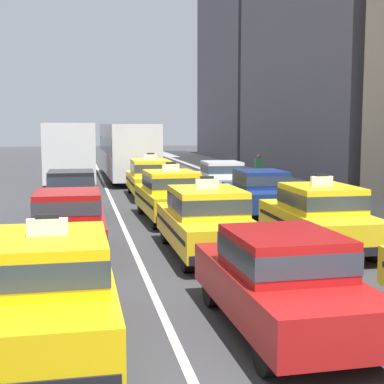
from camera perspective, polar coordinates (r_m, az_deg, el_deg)
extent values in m
cube|color=silver|center=(25.16, -8.28, -0.51)|extent=(0.14, 80.00, 0.01)
cube|color=silver|center=(25.53, -1.09, -0.34)|extent=(0.14, 80.00, 0.01)
cube|color=gray|center=(22.57, 15.40, -1.35)|extent=(4.00, 90.00, 0.15)
cube|color=#5B5660|center=(52.55, 5.61, 14.60)|extent=(6.00, 15.02, 20.64)
cylinder|color=black|center=(10.11, -17.89, -10.01)|extent=(0.24, 0.64, 0.64)
cylinder|color=black|center=(10.04, -9.37, -9.89)|extent=(0.24, 0.64, 0.64)
cylinder|color=black|center=(7.16, -8.51, -16.89)|extent=(0.24, 0.64, 0.64)
cube|color=yellow|center=(8.48, -14.14, -10.68)|extent=(1.81, 4.51, 0.70)
cube|color=black|center=(8.47, -14.15, -10.35)|extent=(1.83, 4.15, 0.10)
cube|color=yellow|center=(8.16, -14.33, -6.50)|extent=(1.61, 2.11, 0.64)
cube|color=#2D3842|center=(8.16, -14.33, -6.50)|extent=(1.63, 2.13, 0.35)
cube|color=white|center=(8.07, -14.42, -3.46)|extent=(0.56, 0.12, 0.24)
cube|color=black|center=(8.05, -14.46, -2.41)|extent=(0.32, 0.11, 0.06)
cube|color=black|center=(10.67, -13.51, -8.41)|extent=(1.71, 0.15, 0.20)
cylinder|color=black|center=(15.74, -14.84, -3.91)|extent=(0.25, 0.64, 0.64)
cylinder|color=black|center=(15.69, -9.57, -3.80)|extent=(0.25, 0.64, 0.64)
cylinder|color=black|center=(12.97, -15.73, -6.22)|extent=(0.25, 0.64, 0.64)
cylinder|color=black|center=(12.92, -9.30, -6.10)|extent=(0.25, 0.64, 0.64)
cube|color=maroon|center=(14.24, -12.39, -3.61)|extent=(1.81, 4.32, 0.66)
cube|color=maroon|center=(14.05, -12.46, -1.15)|extent=(1.58, 1.92, 0.60)
cube|color=#2D3842|center=(14.05, -12.46, -1.15)|extent=(1.60, 1.94, 0.33)
cylinder|color=black|center=(21.86, -13.93, -0.92)|extent=(0.24, 0.64, 0.64)
cylinder|color=black|center=(21.84, -10.15, -0.83)|extent=(0.24, 0.64, 0.64)
cylinder|color=black|center=(19.05, -14.29, -2.05)|extent=(0.24, 0.64, 0.64)
cylinder|color=black|center=(19.03, -9.95, -1.95)|extent=(0.24, 0.64, 0.64)
cube|color=black|center=(20.39, -12.10, -0.48)|extent=(1.76, 4.30, 0.66)
cube|color=black|center=(20.22, -12.15, 1.26)|extent=(1.56, 1.90, 0.60)
cube|color=#2D3842|center=(20.22, -12.15, 1.26)|extent=(1.58, 1.92, 0.33)
cylinder|color=black|center=(29.98, -13.69, 1.14)|extent=(0.26, 0.65, 0.64)
cylinder|color=black|center=(29.91, -10.05, 1.22)|extent=(0.26, 0.65, 0.64)
cylinder|color=black|center=(26.11, -14.26, 0.31)|extent=(0.26, 0.65, 0.64)
cylinder|color=black|center=(26.03, -10.09, 0.40)|extent=(0.26, 0.65, 0.64)
cube|color=maroon|center=(30.82, -11.86, 3.30)|extent=(2.16, 2.26, 2.10)
cube|color=#2D3842|center=(31.87, -11.80, 3.96)|extent=(1.93, 0.12, 0.76)
cube|color=silver|center=(27.54, -12.12, 4.04)|extent=(2.45, 5.26, 2.70)
cylinder|color=black|center=(10.10, 2.10, -9.69)|extent=(0.25, 0.64, 0.64)
cylinder|color=black|center=(10.54, 9.82, -9.08)|extent=(0.25, 0.64, 0.64)
cylinder|color=black|center=(7.54, 7.69, -15.62)|extent=(0.25, 0.64, 0.64)
cylinder|color=black|center=(8.12, 17.61, -14.21)|extent=(0.25, 0.64, 0.64)
cube|color=maroon|center=(8.92, 8.99, -9.80)|extent=(1.83, 4.33, 0.66)
cube|color=maroon|center=(8.68, 9.30, -5.99)|extent=(1.59, 1.93, 0.60)
cube|color=#2D3842|center=(8.68, 9.30, -5.99)|extent=(1.61, 1.95, 0.33)
cylinder|color=black|center=(15.26, -2.61, -4.02)|extent=(0.24, 0.64, 0.64)
cylinder|color=black|center=(15.55, 2.79, -3.82)|extent=(0.24, 0.64, 0.64)
cylinder|color=black|center=(12.31, -0.42, -6.65)|extent=(0.24, 0.64, 0.64)
cylinder|color=black|center=(12.67, 6.19, -6.31)|extent=(0.24, 0.64, 0.64)
cube|color=yellow|center=(13.85, 1.38, -3.65)|extent=(1.80, 4.50, 0.70)
cube|color=black|center=(13.84, 1.38, -3.45)|extent=(1.82, 4.14, 0.10)
cube|color=yellow|center=(13.60, 1.53, -0.99)|extent=(1.60, 2.10, 0.64)
cube|color=#2D3842|center=(13.60, 1.53, -0.99)|extent=(1.62, 2.12, 0.35)
cube|color=white|center=(13.55, 1.53, 0.85)|extent=(0.56, 0.12, 0.24)
cube|color=black|center=(13.54, 1.53, 1.48)|extent=(0.32, 0.11, 0.06)
cube|color=black|center=(16.03, -0.37, -3.12)|extent=(1.71, 0.14, 0.20)
cube|color=black|center=(11.81, 3.76, -6.76)|extent=(1.71, 0.14, 0.20)
cylinder|color=black|center=(20.30, -5.10, -1.32)|extent=(0.26, 0.65, 0.64)
cylinder|color=black|center=(20.55, -1.02, -1.20)|extent=(0.26, 0.65, 0.64)
cylinder|color=black|center=(17.31, -3.68, -2.73)|extent=(0.26, 0.65, 0.64)
cylinder|color=black|center=(17.61, 1.07, -2.55)|extent=(0.26, 0.65, 0.64)
cube|color=yellow|center=(18.88, -2.24, -0.85)|extent=(1.93, 4.55, 0.70)
cube|color=black|center=(18.87, -2.24, -0.70)|extent=(1.94, 4.19, 0.10)
cube|color=yellow|center=(18.65, -2.16, 1.13)|extent=(1.66, 2.15, 0.64)
cube|color=#2D3842|center=(18.65, -2.16, 1.13)|extent=(1.68, 2.17, 0.35)
cube|color=white|center=(18.61, -2.17, 2.48)|extent=(0.56, 0.14, 0.24)
cube|color=black|center=(18.60, -2.17, 2.94)|extent=(0.32, 0.12, 0.06)
cube|color=black|center=(21.06, -3.37, -0.74)|extent=(1.71, 0.19, 0.20)
cube|color=black|center=(16.77, -0.80, -2.68)|extent=(1.71, 0.19, 0.20)
cylinder|color=black|center=(26.45, -6.22, 0.56)|extent=(0.24, 0.64, 0.64)
cylinder|color=black|center=(26.62, -3.05, 0.63)|extent=(0.24, 0.64, 0.64)
cylinder|color=black|center=(23.43, -5.59, -0.24)|extent=(0.24, 0.64, 0.64)
cylinder|color=black|center=(23.61, -2.02, -0.15)|extent=(0.24, 0.64, 0.64)
cube|color=yellow|center=(24.98, -4.24, 1.02)|extent=(1.83, 4.51, 0.70)
cube|color=black|center=(24.97, -4.24, 1.14)|extent=(1.85, 4.15, 0.10)
cube|color=yellow|center=(24.77, -4.22, 2.53)|extent=(1.62, 2.11, 0.64)
cube|color=#2D3842|center=(24.77, -4.22, 2.53)|extent=(1.64, 2.13, 0.35)
cube|color=white|center=(24.74, -4.23, 3.55)|extent=(0.56, 0.12, 0.24)
cube|color=black|center=(24.73, -4.23, 3.89)|extent=(0.32, 0.11, 0.06)
cube|color=black|center=(27.19, -4.79, 0.96)|extent=(1.71, 0.15, 0.20)
cube|color=black|center=(22.82, -3.58, -0.15)|extent=(1.71, 0.15, 0.20)
cylinder|color=black|center=(36.77, -8.68, 2.28)|extent=(0.25, 0.64, 0.64)
cylinder|color=black|center=(36.95, -5.58, 2.35)|extent=(0.25, 0.64, 0.64)
cylinder|color=black|center=(30.09, -7.86, 1.30)|extent=(0.25, 0.64, 0.64)
cylinder|color=black|center=(30.31, -4.09, 1.38)|extent=(0.25, 0.64, 0.64)
cube|color=silver|center=(33.42, -6.64, 4.35)|extent=(2.68, 11.24, 2.90)
cube|color=#2D3842|center=(33.41, -6.64, 4.78)|extent=(2.69, 10.79, 0.84)
cube|color=black|center=(38.92, -7.48, 6.45)|extent=(2.13, 0.11, 0.36)
cylinder|color=black|center=(44.30, -8.51, 3.05)|extent=(0.24, 0.64, 0.64)
cylinder|color=black|center=(44.39, -6.61, 3.08)|extent=(0.24, 0.64, 0.64)
cylinder|color=black|center=(41.25, -8.30, 2.77)|extent=(0.24, 0.64, 0.64)
cylinder|color=black|center=(41.35, -6.26, 2.81)|extent=(0.24, 0.64, 0.64)
cube|color=yellow|center=(42.79, -7.43, 3.40)|extent=(1.81, 4.50, 0.70)
cube|color=black|center=(42.79, -7.43, 3.47)|extent=(1.83, 4.14, 0.10)
cube|color=yellow|center=(42.61, -7.43, 4.29)|extent=(1.60, 2.10, 0.64)
cube|color=#2D3842|center=(42.61, -7.43, 4.29)|extent=(1.62, 2.12, 0.35)
cube|color=white|center=(42.59, -7.44, 4.88)|extent=(0.56, 0.12, 0.24)
cube|color=black|center=(42.59, -7.45, 5.08)|extent=(0.32, 0.11, 0.06)
cube|color=black|center=(45.01, -7.62, 3.25)|extent=(1.71, 0.14, 0.20)
cube|color=black|center=(40.61, -7.21, 2.87)|extent=(1.71, 0.14, 0.20)
cylinder|color=black|center=(16.07, 8.06, -3.53)|extent=(0.25, 0.64, 0.64)
cylinder|color=black|center=(16.59, 12.91, -3.31)|extent=(0.25, 0.64, 0.64)
cylinder|color=black|center=(13.26, 12.24, -5.83)|extent=(0.25, 0.64, 0.64)
cylinder|color=black|center=(13.89, 17.90, -5.44)|extent=(0.25, 0.64, 0.64)
cube|color=yellow|center=(14.86, 12.65, -3.11)|extent=(1.88, 4.53, 0.70)
cube|color=black|center=(14.85, 12.65, -2.92)|extent=(1.90, 4.17, 0.10)
cube|color=yellow|center=(14.62, 12.95, -0.62)|extent=(1.64, 2.13, 0.64)
cube|color=#2D3842|center=(14.62, 12.95, -0.62)|extent=(1.66, 2.15, 0.35)
cube|color=white|center=(14.57, 12.99, 1.10)|extent=(0.56, 0.13, 0.24)
cube|color=black|center=(14.56, 13.01, 1.69)|extent=(0.32, 0.12, 0.06)
cube|color=black|center=(16.92, 9.71, -2.69)|extent=(1.71, 0.17, 0.20)
cube|color=black|center=(12.94, 16.45, -5.82)|extent=(1.71, 0.17, 0.20)
cylinder|color=black|center=(21.47, 3.88, -0.87)|extent=(0.25, 0.64, 0.64)
cylinder|color=black|center=(21.87, 7.54, -0.77)|extent=(0.25, 0.64, 0.64)
cylinder|color=black|center=(18.76, 6.00, -2.01)|extent=(0.25, 0.64, 0.64)
cylinder|color=black|center=(19.21, 10.14, -1.87)|extent=(0.25, 0.64, 0.64)
cube|color=navy|center=(20.27, 6.85, -0.42)|extent=(1.84, 4.33, 0.66)
cube|color=navy|center=(20.10, 6.96, 1.33)|extent=(1.59, 1.93, 0.60)
cube|color=#2D3842|center=(20.10, 6.96, 1.33)|extent=(1.62, 1.95, 0.33)
cylinder|color=black|center=(26.28, 0.77, 0.56)|extent=(0.26, 0.65, 0.64)
cylinder|color=black|center=(26.57, 3.84, 0.62)|extent=(0.26, 0.65, 0.64)
cylinder|color=black|center=(23.51, 2.00, -0.18)|extent=(0.26, 0.65, 0.64)
cylinder|color=black|center=(23.84, 5.40, -0.11)|extent=(0.26, 0.65, 0.64)
cube|color=silver|center=(25.00, 2.98, 0.99)|extent=(1.91, 4.36, 0.66)
cube|color=silver|center=(24.85, 3.04, 2.41)|extent=(1.62, 1.95, 0.60)
cube|color=#2D3842|center=(24.85, 3.04, 2.41)|extent=(1.65, 1.97, 0.33)
cylinder|color=#473828|center=(28.22, 6.73, 1.46)|extent=(0.24, 0.24, 0.84)
cube|color=#338C4C|center=(28.17, 6.75, 2.86)|extent=(0.36, 0.22, 0.55)
sphere|color=#9E7051|center=(28.14, 6.76, 3.64)|extent=(0.20, 0.20, 0.20)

